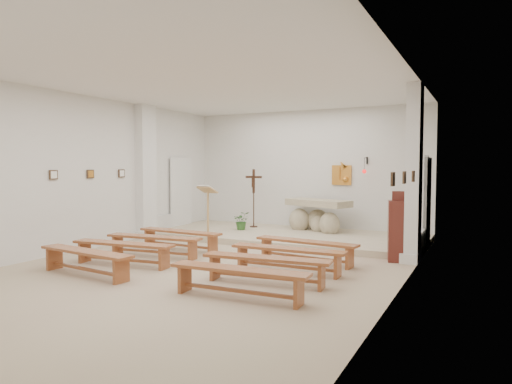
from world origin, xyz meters
The scene contains 31 objects.
ground centered at (0.00, 0.00, 0.00)m, with size 7.00×10.00×0.00m, color tan.
wall_left centered at (-3.49, 0.00, 1.75)m, with size 0.02×10.00×3.50m, color silver.
wall_right centered at (3.49, 0.00, 1.75)m, with size 0.02×10.00×3.50m, color silver.
wall_back centered at (0.00, 4.99, 1.75)m, with size 7.00×0.02×3.50m, color silver.
ceiling centered at (0.00, 0.00, 3.49)m, with size 7.00×10.00×0.02m, color silver.
sanctuary_platform centered at (0.00, 3.50, 0.07)m, with size 6.98×3.00×0.15m, color beige.
pilaster_left centered at (-3.37, 2.00, 1.75)m, with size 0.26×0.55×3.50m, color white.
pilaster_right centered at (3.37, 2.00, 1.75)m, with size 0.26×0.55×3.50m, color white.
gold_wall_relief centered at (1.05, 4.96, 1.65)m, with size 0.55×0.04×0.55m, color orange.
sanctuary_lamp centered at (1.75, 4.71, 1.81)m, with size 0.11×0.36×0.44m.
station_frame_left_front centered at (-3.47, -0.80, 1.72)m, with size 0.03×0.20×0.20m, color #452F1E.
station_frame_left_mid centered at (-3.47, 0.20, 1.72)m, with size 0.03×0.20×0.20m, color #452F1E.
station_frame_left_rear centered at (-3.47, 1.20, 1.72)m, with size 0.03×0.20×0.20m, color #452F1E.
station_frame_right_front centered at (3.47, -0.80, 1.72)m, with size 0.03×0.20×0.20m, color #452F1E.
station_frame_right_mid centered at (3.47, 0.20, 1.72)m, with size 0.03×0.20×0.20m, color #452F1E.
station_frame_right_rear centered at (3.47, 1.20, 1.72)m, with size 0.03×0.20×0.20m, color #452F1E.
radiator_left centered at (-3.43, 2.70, 0.27)m, with size 0.10×0.85×0.52m, color silver.
radiator_right centered at (3.43, 2.70, 0.27)m, with size 0.10×0.85×0.52m, color silver.
altar centered at (0.58, 4.30, 0.51)m, with size 1.93×1.27×0.93m.
lectern centered at (-1.65, 2.30, 0.78)m, with size 0.49×0.43×1.27m.
crucifix_stand centered at (-1.30, 4.18, 1.11)m, with size 0.50×0.22×1.66m.
potted_plant centered at (-1.34, 3.53, 0.40)m, with size 0.45×0.39×0.50m, color #2F6126.
donation_pedestal centered at (3.10, 1.90, 0.62)m, with size 0.46×0.46×1.41m.
bench_left_front centered at (-1.52, 0.94, 0.33)m, with size 2.13×0.46×0.45m.
bench_right_front centered at (1.52, 0.94, 0.33)m, with size 2.14×0.58×0.45m.
bench_left_second centered at (-1.52, 0.04, 0.33)m, with size 2.14×0.57×0.45m.
bench_right_second centered at (1.52, 0.04, 0.33)m, with size 2.12×0.38×0.45m.
bench_left_third centered at (-1.52, -0.87, 0.33)m, with size 2.13×0.56×0.45m.
bench_right_third centered at (1.52, -0.87, 0.33)m, with size 2.13×0.55×0.45m.
bench_left_fourth centered at (-1.52, -1.78, 0.33)m, with size 2.13×0.57×0.45m.
bench_right_fourth centered at (1.52, -1.78, 0.33)m, with size 2.12×0.43×0.45m.
Camera 1 is at (4.65, -7.41, 1.91)m, focal length 32.00 mm.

